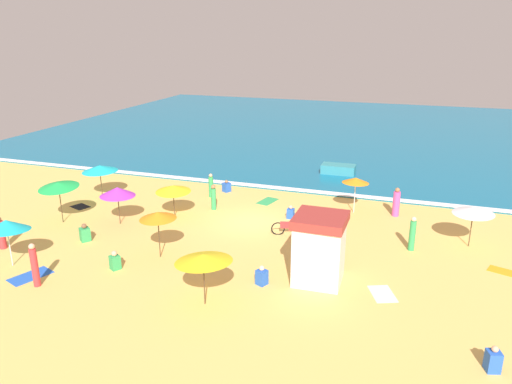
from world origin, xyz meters
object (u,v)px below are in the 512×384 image
Objects in this scene: beach_umbrella_5 at (117,192)px; beachgoer_3 at (211,186)px; beach_umbrella_1 at (158,215)px; small_boat_0 at (338,169)px; beach_umbrella_6 at (173,189)px; beach_umbrella_7 at (356,180)px; beachgoer_4 at (493,360)px; beachgoer_8 at (262,276)px; beach_umbrella_4 at (6,225)px; beachgoer_5 at (115,261)px; beachgoer_0 at (396,203)px; lifeguard_cabana at (319,248)px; beachgoer_6 at (1,234)px; beach_umbrella_2 at (100,168)px; parked_bicycle at (288,228)px; beachgoer_1 at (291,213)px; beachgoer_11 at (412,234)px; beachgoer_10 at (35,265)px; beach_umbrella_0 at (58,185)px; beachgoer_7 at (214,197)px; beach_umbrella_8 at (203,258)px; beachgoer_9 at (85,234)px.

beachgoer_3 is (2.93, 5.89, -1.13)m from beach_umbrella_5.
beach_umbrella_1 is 17.68m from small_boat_0.
beach_umbrella_7 is (9.68, 4.03, 0.28)m from beach_umbrella_6.
beachgoer_4 is 1.03× the size of beachgoer_8.
beach_umbrella_5 is 2.49× the size of beachgoer_8.
beach_umbrella_4 is at bearing -153.11° from beach_umbrella_1.
beachgoer_5 reaches higher than small_boat_0.
beach_umbrella_1 is 2.78m from beachgoer_5.
beachgoer_0 is (16.12, 12.24, -1.19)m from beach_umbrella_4.
beach_umbrella_5 is at bearing -125.62° from small_boat_0.
beachgoer_3 is at bearing 63.57° from beach_umbrella_5.
beachgoer_0 reaches higher than small_boat_0.
lifeguard_cabana is 9.48m from beachgoer_0.
beachgoer_6 reaches higher than beachgoer_8.
beach_umbrella_2 reaches higher than beachgoer_3.
beachgoer_1 reaches higher than parked_bicycle.
beach_umbrella_2 is at bearing -160.87° from beachgoer_3.
beach_umbrella_1 is 12.22m from beachgoer_11.
beachgoer_10 is at bearing -84.26° from beach_umbrella_5.
beachgoer_11 is (12.51, 6.41, 0.45)m from beachgoer_5.
beach_umbrella_2 is 6.30m from beach_umbrella_6.
parked_bicycle is (-2.77, -4.45, -1.61)m from beach_umbrella_7.
beachgoer_11 reaches higher than beachgoer_1.
beachgoer_8 is at bearing 161.12° from beachgoer_4.
beachgoer_8 is at bearing 10.10° from beach_umbrella_4.
beachgoer_8 is (-2.18, -1.13, -1.14)m from lifeguard_cabana.
beachgoer_6 is at bearing -89.28° from beach_umbrella_2.
beach_umbrella_0 is 8.66m from beachgoer_7.
small_boat_0 is at bearing 69.69° from beachgoer_5.
beach_umbrella_6 is 0.77× the size of beach_umbrella_8.
beachgoer_10 is at bearing -172.37° from beach_umbrella_8.
beach_umbrella_7 is at bearing 24.09° from beach_umbrella_0.
beachgoer_7 is at bearing -62.48° from beachgoer_3.
beach_umbrella_5 is 1.12× the size of beachgoer_10.
small_boat_0 is at bearing 84.04° from beachgoer_1.
beachgoer_3 is (-6.36, 4.39, 0.36)m from parked_bicycle.
beach_umbrella_2 reaches higher than small_boat_0.
beachgoer_0 is at bearing 8.20° from beach_umbrella_2.
lifeguard_cabana is 5.09m from beach_umbrella_8.
beachgoer_6 is (-1.89, 1.35, -1.21)m from beach_umbrella_4.
small_boat_0 is (12.94, 14.52, -1.74)m from beach_umbrella_0.
beach_umbrella_5 is 2.76× the size of beachgoer_1.
small_boat_0 is (7.42, 11.74, -1.27)m from beach_umbrella_6.
beach_umbrella_5 reaches higher than beachgoer_6.
beachgoer_10 is at bearing -135.60° from beachgoer_0.
beach_umbrella_4 is at bearing -35.60° from beachgoer_6.
small_boat_0 is (-2.01, 16.55, -1.07)m from lifeguard_cabana.
beach_umbrella_4 is 2.89m from beachgoer_10.
beachgoer_9 is at bearing -144.55° from beachgoer_1.
beach_umbrella_6 reaches higher than beachgoer_8.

